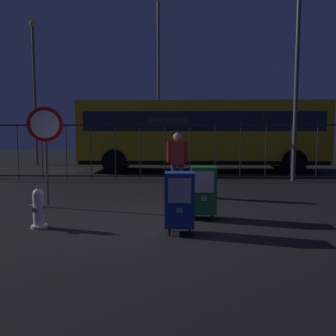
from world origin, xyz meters
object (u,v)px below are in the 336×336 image
object	(u,v)px
pedestrian	(177,161)
traffic_cone	(209,188)
street_light_near_right	(297,52)
newspaper_box_primary	(203,190)
newspaper_box_secondary	(180,199)
street_light_near_left	(158,70)
fire_hydrant	(39,208)
street_light_far_left	(34,83)
bus_near	(202,132)
stop_sign	(46,136)

from	to	relation	value
pedestrian	traffic_cone	world-z (taller)	pedestrian
pedestrian	street_light_near_right	distance (m)	6.18
pedestrian	newspaper_box_primary	bearing A→B (deg)	-77.54
newspaper_box_secondary	street_light_near_right	bearing A→B (deg)	59.54
pedestrian	street_light_near_left	size ratio (longest dim) A/B	0.20
newspaper_box_primary	street_light_near_right	world-z (taller)	street_light_near_right
newspaper_box_primary	pedestrian	bearing A→B (deg)	102.46
fire_hydrant	newspaper_box_primary	world-z (taller)	newspaper_box_primary
street_light_far_left	bus_near	bearing A→B (deg)	-17.34
newspaper_box_primary	street_light_far_left	bearing A→B (deg)	124.63
fire_hydrant	street_light_far_left	world-z (taller)	street_light_far_left
stop_sign	street_light_far_left	xyz separation A→B (m)	(-4.65, 10.73, 2.66)
street_light_near_left	fire_hydrant	bearing A→B (deg)	-96.18
street_light_near_left	street_light_far_left	bearing A→B (deg)	177.64
newspaper_box_primary	bus_near	size ratio (longest dim) A/B	0.10
stop_sign	street_light_far_left	bearing A→B (deg)	113.42
traffic_cone	pedestrian	bearing A→B (deg)	169.91
newspaper_box_primary	bus_near	world-z (taller)	bus_near
stop_sign	street_light_far_left	world-z (taller)	street_light_far_left
stop_sign	street_light_near_left	xyz separation A→B (m)	(1.81, 10.46, 3.20)
street_light_near_right	fire_hydrant	bearing A→B (deg)	-134.86
street_light_near_left	traffic_cone	bearing A→B (deg)	-78.28
newspaper_box_secondary	newspaper_box_primary	bearing A→B (deg)	65.95
street_light_far_left	street_light_near_left	bearing A→B (deg)	-2.36
bus_near	street_light_far_left	xyz separation A→B (m)	(-8.52, 2.66, 2.55)
street_light_near_right	stop_sign	bearing A→B (deg)	-145.55
bus_near	street_light_near_right	xyz separation A→B (m)	(3.00, -3.36, 2.66)
newspaper_box_primary	pedestrian	world-z (taller)	pedestrian
pedestrian	street_light_near_left	bearing A→B (deg)	96.77
traffic_cone	street_light_near_right	size ratio (longest dim) A/B	0.07
stop_sign	traffic_cone	xyz separation A→B (m)	(3.70, 1.33, -1.34)
pedestrian	street_light_near_right	world-z (taller)	street_light_near_right
fire_hydrant	newspaper_box_primary	distance (m)	3.02
stop_sign	newspaper_box_secondary	bearing A→B (deg)	-33.44
street_light_near_right	street_light_far_left	bearing A→B (deg)	152.43
bus_near	pedestrian	bearing A→B (deg)	-99.44
street_light_near_left	street_light_near_right	world-z (taller)	street_light_near_left
bus_near	street_light_far_left	bearing A→B (deg)	161.80
street_light_near_left	street_light_far_left	size ratio (longest dim) A/B	1.14
street_light_far_left	stop_sign	bearing A→B (deg)	-66.58
street_light_near_right	street_light_near_left	bearing A→B (deg)	131.38
street_light_far_left	traffic_cone	bearing A→B (deg)	-48.39
pedestrian	street_light_near_right	xyz separation A→B (m)	(4.00, 3.24, 3.42)
newspaper_box_primary	bus_near	xyz separation A→B (m)	(0.46, 9.00, 1.14)
newspaper_box_secondary	stop_sign	xyz separation A→B (m)	(-2.95, 1.95, 1.03)
street_light_near_right	street_light_far_left	xyz separation A→B (m)	(-11.52, 6.02, -0.11)
pedestrian	street_light_near_left	distance (m)	9.84
stop_sign	bus_near	size ratio (longest dim) A/B	0.21
fire_hydrant	street_light_far_left	size ratio (longest dim) A/B	0.10
street_light_far_left	newspaper_box_secondary	bearing A→B (deg)	-59.06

